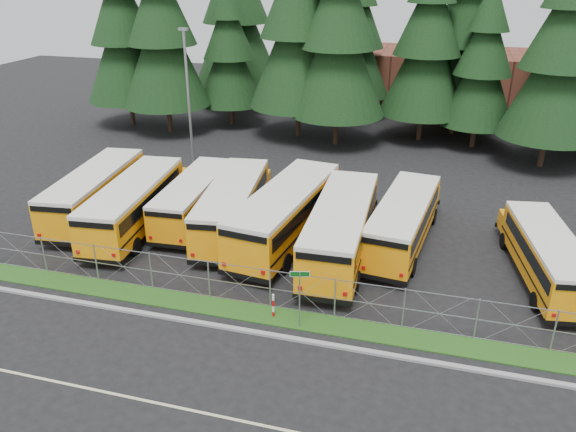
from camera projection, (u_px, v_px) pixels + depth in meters
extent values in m
plane|color=black|center=(297.00, 299.00, 26.56)|extent=(120.00, 120.00, 0.00)
cube|color=gray|center=(278.00, 336.00, 23.82)|extent=(50.00, 0.25, 0.12)
cube|color=#1A4814|center=(287.00, 318.00, 25.06)|extent=(50.00, 1.40, 0.06)
cube|color=beige|center=(239.00, 420.00, 19.55)|extent=(50.00, 0.12, 0.01)
cube|color=brown|center=(448.00, 81.00, 58.89)|extent=(22.00, 10.00, 6.00)
cylinder|color=#989BA0|center=(300.00, 300.00, 23.93)|extent=(0.06, 0.06, 2.80)
cube|color=#0B5114|center=(300.00, 274.00, 23.39)|extent=(0.78, 0.22, 0.22)
cube|color=white|center=(300.00, 274.00, 23.39)|extent=(0.82, 0.23, 0.26)
cube|color=#0B5114|center=(300.00, 279.00, 23.49)|extent=(0.16, 0.54, 0.18)
cylinder|color=#B20C0C|center=(273.00, 306.00, 24.94)|extent=(0.11, 0.11, 1.20)
cylinder|color=#989BA0|center=(189.00, 99.00, 42.46)|extent=(0.20, 0.20, 10.00)
cube|color=#989BA0|center=(183.00, 29.00, 40.35)|extent=(0.70, 0.35, 0.18)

